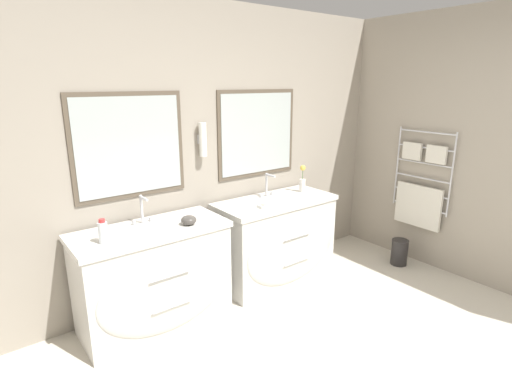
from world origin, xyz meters
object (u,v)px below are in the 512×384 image
(amenity_bowl, at_px, (189,220))
(waste_bin, at_px, (399,252))
(vanity_right, at_px, (277,240))
(flower_vase, at_px, (302,181))
(vanity_left, at_px, (155,278))
(toiletry_bottle, at_px, (103,232))

(amenity_bowl, distance_m, waste_bin, 2.43)
(vanity_right, bearing_deg, flower_vase, 11.70)
(flower_vase, bearing_deg, vanity_left, -177.19)
(vanity_right, height_order, flower_vase, flower_vase)
(waste_bin, bearing_deg, flower_vase, 144.45)
(vanity_right, relative_size, toiletry_bottle, 6.68)
(vanity_right, height_order, toiletry_bottle, toiletry_bottle)
(vanity_left, height_order, toiletry_bottle, toiletry_bottle)
(amenity_bowl, bearing_deg, toiletry_bottle, 177.67)
(waste_bin, bearing_deg, toiletry_bottle, 170.44)
(amenity_bowl, xyz_separation_m, flower_vase, (1.39, 0.16, 0.08))
(vanity_right, distance_m, flower_vase, 0.66)
(vanity_right, xyz_separation_m, amenity_bowl, (-1.00, -0.08, 0.45))
(toiletry_bottle, bearing_deg, vanity_right, 1.89)
(toiletry_bottle, relative_size, waste_bin, 0.63)
(vanity_left, bearing_deg, toiletry_bottle, -171.78)
(toiletry_bottle, bearing_deg, amenity_bowl, -2.33)
(vanity_right, bearing_deg, toiletry_bottle, -178.11)
(vanity_left, relative_size, flower_vase, 4.30)
(flower_vase, height_order, waste_bin, flower_vase)
(vanity_left, distance_m, vanity_right, 1.27)
(vanity_left, height_order, flower_vase, flower_vase)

